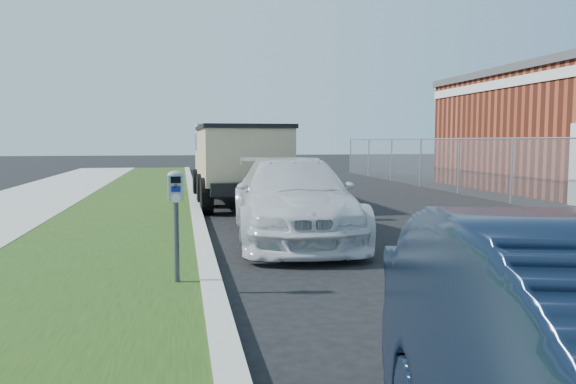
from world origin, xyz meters
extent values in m
plane|color=black|center=(0.00, 0.00, 0.00)|extent=(120.00, 120.00, 0.00)
cube|color=#9A9A91|center=(-2.60, 2.00, 0.07)|extent=(0.25, 50.00, 0.15)
cube|color=#1A3E11|center=(-4.20, 2.00, 0.07)|extent=(3.00, 50.00, 0.13)
plane|color=slate|center=(6.00, 7.00, 0.90)|extent=(0.00, 30.00, 30.00)
cylinder|color=#969CA4|center=(6.00, 7.00, 1.80)|extent=(0.04, 30.00, 0.04)
cylinder|color=#969CA4|center=(6.00, 7.00, 0.90)|extent=(0.06, 0.06, 1.80)
cylinder|color=#969CA4|center=(6.00, 10.00, 0.90)|extent=(0.06, 0.06, 1.80)
cylinder|color=#969CA4|center=(6.00, 13.00, 0.90)|extent=(0.06, 0.06, 1.80)
cylinder|color=#969CA4|center=(6.00, 16.00, 0.90)|extent=(0.06, 0.06, 1.80)
cylinder|color=#969CA4|center=(6.00, 19.00, 0.90)|extent=(0.06, 0.06, 1.80)
cylinder|color=#969CA4|center=(6.00, 22.00, 0.90)|extent=(0.06, 0.06, 1.80)
cube|color=silver|center=(7.48, 8.00, 3.60)|extent=(0.06, 14.00, 0.30)
cylinder|color=#3F4247|center=(-2.98, -0.51, 0.59)|extent=(0.06, 0.06, 0.93)
cube|color=gray|center=(-2.98, -0.51, 1.21)|extent=(0.17, 0.12, 0.28)
ellipsoid|color=gray|center=(-2.98, -0.51, 1.35)|extent=(0.18, 0.13, 0.11)
cube|color=black|center=(-2.98, -0.57, 1.31)|extent=(0.11, 0.02, 0.07)
cube|color=navy|center=(-2.98, -0.57, 1.20)|extent=(0.10, 0.01, 0.07)
cylinder|color=silver|center=(-2.98, -0.57, 1.10)|extent=(0.10, 0.01, 0.10)
cube|color=#3F4247|center=(-2.98, -0.57, 1.23)|extent=(0.04, 0.01, 0.05)
imported|color=silver|center=(-0.99, 2.76, 0.71)|extent=(2.35, 5.05, 1.43)
cube|color=black|center=(-1.39, 8.36, 0.63)|extent=(2.05, 5.63, 0.31)
cube|color=tan|center=(-1.43, 10.37, 1.35)|extent=(2.09, 1.62, 1.74)
cube|color=black|center=(-1.43, 10.37, 1.70)|extent=(2.11, 1.64, 0.52)
cube|color=tan|center=(-1.37, 7.66, 1.35)|extent=(2.18, 3.71, 1.40)
cube|color=black|center=(-1.37, 7.66, 2.08)|extent=(2.27, 3.80, 0.10)
cube|color=black|center=(-1.45, 11.20, 0.57)|extent=(2.10, 0.18, 0.26)
cylinder|color=black|center=(-2.43, 10.26, 0.44)|extent=(0.30, 0.88, 0.87)
cylinder|color=black|center=(-0.43, 10.30, 0.44)|extent=(0.30, 0.88, 0.87)
cylinder|color=black|center=(-2.38, 7.90, 0.44)|extent=(0.30, 0.88, 0.87)
cylinder|color=black|center=(-0.37, 7.95, 0.44)|extent=(0.30, 0.88, 0.87)
cylinder|color=black|center=(-2.34, 6.33, 0.44)|extent=(0.30, 0.88, 0.87)
cylinder|color=black|center=(-0.34, 6.38, 0.44)|extent=(0.30, 0.88, 0.87)
camera|label=1|loc=(-2.91, -6.96, 1.75)|focal=35.00mm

